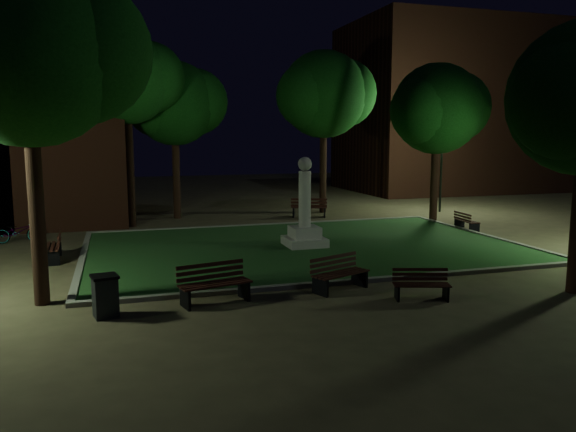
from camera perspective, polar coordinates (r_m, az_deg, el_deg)
name	(u,v)px	position (r m, az deg, el deg)	size (l,w,h in m)	color
ground	(324,259)	(18.54, 3.68, -4.40)	(80.00, 80.00, 0.00)	brown
lawn	(305,247)	(20.38, 1.69, -3.12)	(15.00, 10.00, 0.08)	#235021
lawn_kerb	(305,246)	(20.37, 1.69, -3.07)	(15.40, 10.40, 0.12)	slate
monument	(305,222)	(20.22, 1.70, -0.57)	(1.40, 1.40, 3.20)	#AEA99E
building_far	(456,109)	(44.31, 16.74, 10.40)	(16.00, 10.00, 12.00)	#442014
tree_west	(31,52)	(14.48, -24.65, 14.89)	(5.33, 4.35, 8.09)	black
tree_north_wl	(129,79)	(25.83, -15.89, 13.21)	(4.78, 3.90, 8.40)	black
tree_north_er	(326,95)	(29.57, 3.85, 12.21)	(5.50, 4.49, 8.37)	black
tree_ne	(439,109)	(27.28, 15.08, 10.46)	(5.13, 4.18, 7.35)	black
tree_nw	(74,67)	(27.60, -20.87, 14.00)	(7.28, 5.95, 10.05)	black
tree_far_north	(176,104)	(27.85, -11.28, 11.13)	(4.92, 4.02, 7.55)	black
lamppost_ne	(442,151)	(30.73, 15.37, 6.38)	(1.18, 0.28, 4.63)	black
bench_near_left	(339,274)	(14.87, 5.19, -5.91)	(1.74, 1.14, 0.90)	black
bench_near_right	(421,285)	(14.39, 13.37, -6.86)	(1.46, 0.87, 0.76)	black
bench_west_near	(214,285)	(13.82, -7.52, -6.92)	(1.84, 0.99, 0.96)	black
bench_left_side	(53,247)	(19.70, -22.78, -2.97)	(0.68, 1.74, 0.94)	black
bench_right_side	(466,222)	(25.31, 17.61, -0.55)	(0.58, 1.41, 0.76)	black
bench_far_side	(309,208)	(27.83, 2.15, 0.81)	(1.87, 1.19, 0.97)	black
trash_bin	(105,296)	(13.31, -18.07, -7.71)	(0.66, 0.66, 0.96)	black
bicycle	(18,231)	(23.49, -25.72, -1.41)	(0.60, 1.71, 0.90)	black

